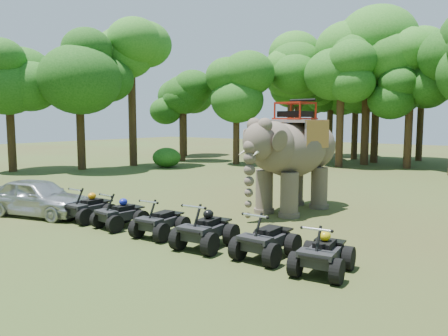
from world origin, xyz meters
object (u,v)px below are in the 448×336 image
(atv_1, at_px, (120,210))
(atv_3, at_px, (205,225))
(atv_4, at_px, (266,234))
(parked_car, at_px, (38,197))
(atv_2, at_px, (160,217))
(atv_0, at_px, (89,204))
(elephant, at_px, (293,155))
(atv_5, at_px, (323,248))

(atv_1, distance_m, atv_3, 3.71)
(atv_3, bearing_deg, atv_4, 0.70)
(parked_car, bearing_deg, atv_2, -98.80)
(atv_0, xyz_separation_m, atv_1, (1.65, 0.03, -0.02))
(elephant, distance_m, atv_2, 6.21)
(atv_0, relative_size, atv_1, 1.03)
(atv_0, distance_m, atv_5, 8.85)
(atv_3, bearing_deg, atv_1, 173.01)
(elephant, height_order, atv_2, elephant)
(elephant, relative_size, atv_2, 3.22)
(atv_0, xyz_separation_m, atv_2, (3.50, 0.08, -0.01))
(elephant, relative_size, atv_1, 3.25)
(elephant, xyz_separation_m, atv_1, (-3.21, -5.90, -1.58))
(atv_1, distance_m, atv_5, 7.19)
(atv_3, height_order, atv_4, atv_3)
(atv_5, bearing_deg, atv_2, 171.91)
(atv_2, bearing_deg, atv_4, -3.51)
(parked_car, xyz_separation_m, atv_2, (5.70, 0.74, -0.11))
(parked_car, distance_m, atv_1, 3.92)
(parked_car, distance_m, atv_0, 2.30)
(elephant, bearing_deg, atv_3, -80.85)
(atv_2, bearing_deg, elephant, 70.86)
(atv_1, bearing_deg, atv_0, -173.93)
(parked_car, height_order, atv_1, parked_car)
(atv_4, distance_m, atv_5, 1.65)
(atv_0, bearing_deg, atv_3, -0.64)
(elephant, xyz_separation_m, parked_car, (-7.06, -6.60, -1.47))
(atv_1, relative_size, atv_2, 0.99)
(atv_3, distance_m, atv_5, 3.49)
(parked_car, height_order, atv_5, parked_car)
(atv_5, bearing_deg, elephant, 116.11)
(atv_4, bearing_deg, atv_0, -179.33)
(elephant, relative_size, atv_4, 3.06)
(parked_car, distance_m, atv_5, 11.07)
(atv_2, distance_m, atv_5, 5.35)
(atv_0, distance_m, atv_3, 5.36)
(atv_3, xyz_separation_m, atv_4, (1.84, 0.24, -0.02))
(atv_0, height_order, atv_4, atv_4)
(parked_car, relative_size, atv_5, 2.55)
(elephant, distance_m, atv_3, 6.14)
(elephant, xyz_separation_m, atv_3, (0.50, -5.92, -1.52))
(atv_2, xyz_separation_m, atv_4, (3.70, 0.16, 0.03))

